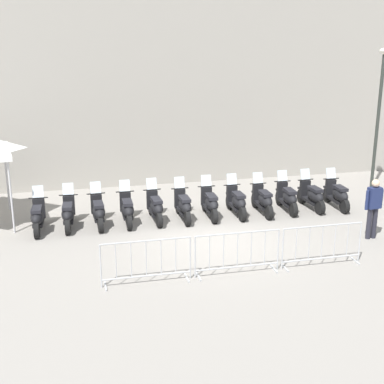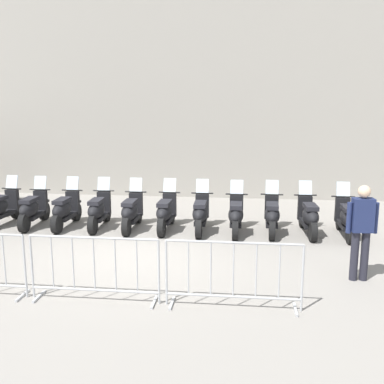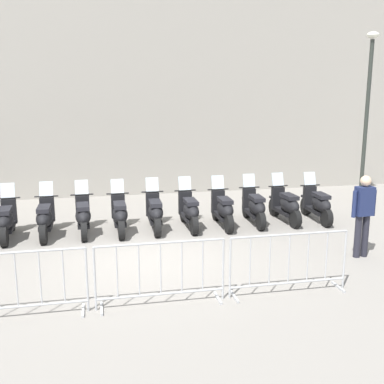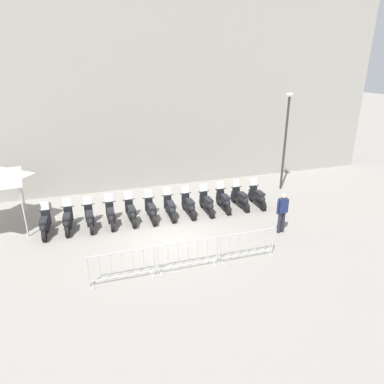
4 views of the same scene
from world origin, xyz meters
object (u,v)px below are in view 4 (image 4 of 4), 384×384
object	(u,v)px
motorcycle_1	(68,221)
motorcycle_5	(151,211)
motorcycle_11	(258,197)
motorcycle_6	(170,208)
motorcycle_7	(189,206)
barrier_segment_2	(247,245)
motorcycle_8	(207,204)
barrier_segment_0	(122,267)
officer_near_row_end	(282,210)
motorcycle_0	(45,225)
motorcycle_9	(224,201)
motorcycle_3	(111,216)
street_lamp	(286,132)
motorcycle_10	(241,199)
motorcycle_2	(90,218)
barrier_segment_1	(188,255)
motorcycle_4	(131,213)

from	to	relation	value
motorcycle_1	motorcycle_5	distance (m)	3.48
motorcycle_11	motorcycle_6	bearing A→B (deg)	171.13
motorcycle_7	barrier_segment_2	xyz separation A→B (m)	(0.29, -4.19, 0.07)
motorcycle_8	barrier_segment_2	world-z (taller)	motorcycle_8
motorcycle_8	motorcycle_11	distance (m)	2.60
barrier_segment_0	motorcycle_6	bearing A→B (deg)	49.22
barrier_segment_0	officer_near_row_end	size ratio (longest dim) A/B	1.21
motorcycle_0	motorcycle_9	world-z (taller)	same
motorcycle_0	motorcycle_3	world-z (taller)	same
street_lamp	barrier_segment_2	bearing A→B (deg)	-138.38
motorcycle_8	motorcycle_11	xyz separation A→B (m)	(2.58, -0.37, 0.00)
motorcycle_3	motorcycle_11	xyz separation A→B (m)	(6.87, -1.04, 0.00)
motorcycle_6	motorcycle_8	size ratio (longest dim) A/B	1.00
motorcycle_8	motorcycle_10	world-z (taller)	same
motorcycle_6	motorcycle_10	bearing A→B (deg)	-7.77
motorcycle_1	motorcycle_5	xyz separation A→B (m)	(3.43, -0.56, 0.00)
motorcycle_3	motorcycle_6	xyz separation A→B (m)	(2.58, -0.37, 0.00)
motorcycle_11	barrier_segment_2	world-z (taller)	motorcycle_11
motorcycle_2	motorcycle_9	world-z (taller)	same
motorcycle_9	barrier_segment_0	distance (m)	6.67
motorcycle_5	barrier_segment_2	size ratio (longest dim) A/B	0.82
motorcycle_5	motorcycle_11	xyz separation A→B (m)	(5.15, -0.76, 0.00)
barrier_segment_1	motorcycle_11	bearing A→B (deg)	32.23
motorcycle_11	barrier_segment_2	xyz separation A→B (m)	(-3.14, -3.67, 0.07)
motorcycle_6	barrier_segment_1	xyz separation A→B (m)	(-1.02, -4.02, 0.07)
motorcycle_4	motorcycle_9	xyz separation A→B (m)	(4.29, -0.63, 0.00)
motorcycle_0	motorcycle_7	xyz separation A→B (m)	(6.03, -0.82, 0.00)
motorcycle_1	barrier_segment_1	world-z (taller)	motorcycle_1
motorcycle_0	motorcycle_10	bearing A→B (deg)	-7.61
motorcycle_9	motorcycle_11	bearing A→B (deg)	-10.40
motorcycle_2	motorcycle_6	distance (m)	3.47
barrier_segment_2	motorcycle_8	bearing A→B (deg)	82.09
motorcycle_6	motorcycle_8	bearing A→B (deg)	-10.09
motorcycle_10	officer_near_row_end	size ratio (longest dim) A/B	1.00
motorcycle_2	motorcycle_7	size ratio (longest dim) A/B	1.00
motorcycle_2	motorcycle_3	bearing A→B (deg)	-7.66
motorcycle_2	barrier_segment_1	size ratio (longest dim) A/B	0.83
motorcycle_3	motorcycle_9	bearing A→B (deg)	-8.06
motorcycle_2	barrier_segment_1	bearing A→B (deg)	-61.84
motorcycle_11	barrier_segment_1	xyz separation A→B (m)	(-5.31, -3.35, 0.07)
motorcycle_4	motorcycle_10	bearing A→B (deg)	-8.20
motorcycle_10	motorcycle_11	distance (m)	0.87
motorcycle_10	barrier_segment_1	distance (m)	5.71
motorcycle_4	motorcycle_6	world-z (taller)	same
motorcycle_9	motorcycle_10	size ratio (longest dim) A/B	0.99
barrier_segment_1	motorcycle_7	bearing A→B (deg)	64.12
motorcycle_6	motorcycle_11	size ratio (longest dim) A/B	1.00
barrier_segment_1	motorcycle_9	bearing A→B (deg)	45.49
motorcycle_1	street_lamp	bearing A→B (deg)	0.50
motorcycle_11	officer_near_row_end	size ratio (longest dim) A/B	0.99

